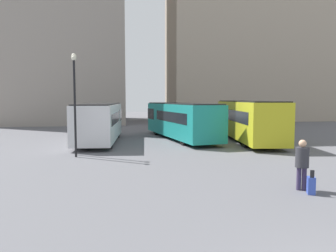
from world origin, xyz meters
TOP-DOWN VIEW (x-y plane):
  - bus_0 at (-5.73, 21.37)m, footprint 3.34×9.92m
  - bus_1 at (0.70, 22.61)m, footprint 4.42×11.74m
  - bus_2 at (5.75, 20.76)m, footprint 4.07×12.39m
  - traveler at (2.21, 6.92)m, footprint 0.62×0.62m
  - suitcase at (2.27, 6.41)m, footprint 0.36×0.41m
  - lamp_post_0 at (-6.81, 15.78)m, footprint 0.28×0.28m
  - lamp_post_1 at (-6.73, 15.09)m, footprint 0.28×0.28m

SIDE VIEW (x-z plane):
  - suitcase at x=2.27m, z-range -0.13..0.74m
  - traveler at x=2.21m, z-range 0.17..2.01m
  - bus_0 at x=-5.73m, z-range 0.13..3.08m
  - bus_1 at x=0.70m, z-range 0.14..3.09m
  - bus_2 at x=5.75m, z-range 0.14..3.28m
  - lamp_post_1 at x=-6.73m, z-range 0.50..6.19m
  - lamp_post_0 at x=-6.81m, z-range 0.51..6.40m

